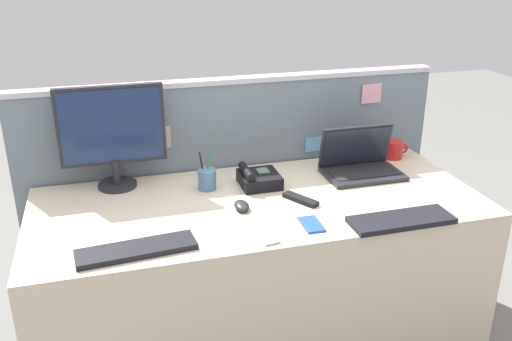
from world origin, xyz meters
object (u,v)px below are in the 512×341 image
at_px(cell_phone_silver_slab, 265,235).
at_px(pen_cup, 207,179).
at_px(computer_mouse_right_hand, 242,206).
at_px(laptop, 360,162).
at_px(keyboard_main, 136,250).
at_px(desk_phone, 258,178).
at_px(tv_remote, 300,199).
at_px(cell_phone_blue_case, 311,224).
at_px(desktop_monitor, 112,131).
at_px(keyboard_spare, 401,220).
at_px(coffee_mug, 394,150).

bearing_deg(cell_phone_silver_slab, pen_cup, 95.92).
xyz_separation_m(computer_mouse_right_hand, pen_cup, (-0.10, 0.24, 0.03)).
bearing_deg(laptop, keyboard_main, -157.02).
height_order(desk_phone, computer_mouse_right_hand, desk_phone).
relative_size(pen_cup, tv_remote, 1.01).
relative_size(pen_cup, cell_phone_silver_slab, 1.18).
xyz_separation_m(cell_phone_blue_case, tv_remote, (0.03, 0.22, 0.01)).
relative_size(desktop_monitor, computer_mouse_right_hand, 4.63).
bearing_deg(laptop, cell_phone_blue_case, -133.23).
distance_m(keyboard_main, keyboard_spare, 1.02).
height_order(laptop, keyboard_main, laptop).
height_order(desktop_monitor, laptop, desktop_monitor).
distance_m(desktop_monitor, desk_phone, 0.68).
relative_size(laptop, coffee_mug, 2.78).
height_order(keyboard_main, cell_phone_blue_case, keyboard_main).
xyz_separation_m(cell_phone_silver_slab, coffee_mug, (0.87, 0.61, 0.04)).
relative_size(laptop, cell_phone_blue_case, 2.73).
height_order(laptop, tv_remote, laptop).
bearing_deg(pen_cup, desk_phone, -6.18).
relative_size(desk_phone, coffee_mug, 1.41).
xyz_separation_m(keyboard_main, cell_phone_blue_case, (0.67, 0.02, -0.01)).
height_order(cell_phone_blue_case, coffee_mug, coffee_mug).
xyz_separation_m(laptop, desk_phone, (-0.51, -0.01, -0.02)).
height_order(desk_phone, tv_remote, desk_phone).
bearing_deg(cell_phone_blue_case, tv_remote, 82.45).
height_order(desk_phone, cell_phone_silver_slab, desk_phone).
bearing_deg(tv_remote, desk_phone, 90.27).
height_order(keyboard_main, pen_cup, pen_cup).
bearing_deg(tv_remote, cell_phone_silver_slab, -163.61).
bearing_deg(coffee_mug, desktop_monitor, 179.19).
bearing_deg(pen_cup, cell_phone_silver_slab, -75.95).
height_order(keyboard_main, coffee_mug, coffee_mug).
height_order(desktop_monitor, keyboard_spare, desktop_monitor).
bearing_deg(desk_phone, tv_remote, -59.25).
bearing_deg(keyboard_spare, cell_phone_silver_slab, 175.52).
distance_m(laptop, computer_mouse_right_hand, 0.68).
height_order(computer_mouse_right_hand, coffee_mug, coffee_mug).
distance_m(pen_cup, cell_phone_silver_slab, 0.50).
bearing_deg(coffee_mug, pen_cup, -172.93).
height_order(keyboard_spare, tv_remote, keyboard_spare).
distance_m(laptop, cell_phone_blue_case, 0.60).
distance_m(computer_mouse_right_hand, cell_phone_blue_case, 0.31).
relative_size(cell_phone_silver_slab, tv_remote, 0.86).
relative_size(computer_mouse_right_hand, coffee_mug, 0.77).
bearing_deg(coffee_mug, keyboard_main, -155.92).
bearing_deg(laptop, coffee_mug, 28.54).
relative_size(keyboard_main, cell_phone_silver_slab, 2.88).
distance_m(keyboard_spare, cell_phone_blue_case, 0.36).
bearing_deg(desktop_monitor, laptop, -8.06).
distance_m(computer_mouse_right_hand, tv_remote, 0.26).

